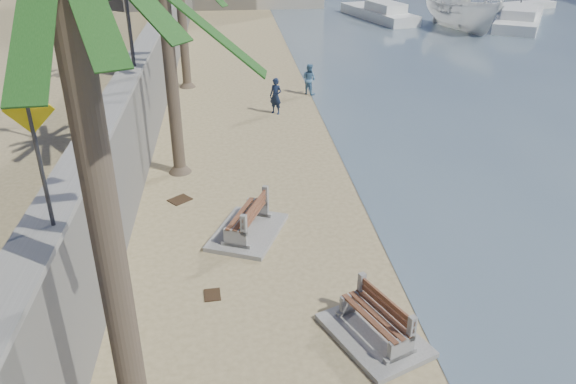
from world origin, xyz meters
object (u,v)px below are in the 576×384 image
bench_far (247,220)px  yacht_near (519,20)px  sailboat_west (520,5)px  yacht_far (378,15)px  person_b (309,77)px  boat_cruiser (462,12)px  person_a (276,94)px  bench_near (375,322)px

bench_far → yacht_near: 37.60m
bench_far → yacht_near: yacht_near is taller
bench_far → sailboat_west: bearing=54.4°
bench_far → yacht_far: (12.26, 33.41, -0.10)m
person_b → yacht_near: size_ratio=0.16×
person_b → boat_cruiser: boat_cruiser is taller
boat_cruiser → sailboat_west: bearing=27.7°
person_b → bench_far: bearing=119.4°
yacht_near → boat_cruiser: bearing=138.1°
person_a → yacht_far: size_ratio=0.21×
yacht_near → sailboat_west: size_ratio=0.97×
bench_near → boat_cruiser: size_ratio=0.79×
bench_far → sailboat_west: 45.39m
bench_near → sailboat_west: bearing=60.1°
bench_far → bench_near: bearing=-61.1°
yacht_far → person_b: bearing=140.6°
bench_near → yacht_far: size_ratio=0.31×
yacht_near → yacht_far: same height
bench_near → person_b: size_ratio=1.65×
person_a → boat_cruiser: boat_cruiser is taller
bench_near → boat_cruiser: bearing=65.8°
boat_cruiser → bench_near: bearing=-130.4°
bench_near → yacht_far: 39.25m
boat_cruiser → yacht_near: bearing=1.2°
bench_near → yacht_near: (20.28, 34.50, -0.08)m
person_a → sailboat_west: (24.69, 26.55, -0.58)m
yacht_far → person_a: bearing=139.1°
person_a → boat_cruiser: size_ratio=0.53×
bench_far → boat_cruiser: size_ratio=0.83×
person_b → yacht_near: (19.21, 16.71, -0.49)m
sailboat_west → person_b: bearing=-133.8°
yacht_far → bench_far: bearing=143.6°
boat_cruiser → sailboat_west: size_ratio=0.32×
yacht_near → yacht_far: bearing=102.2°
person_b → boat_cruiser: bearing=-87.6°
person_a → yacht_near: (21.11, 19.52, -0.58)m
bench_far → person_a: 10.52m
person_b → yacht_far: 22.01m
person_a → yacht_near: size_ratio=0.17×
boat_cruiser → sailboat_west: 12.70m
yacht_near → bench_far: bearing=173.4°
sailboat_west → boat_cruiser: bearing=-136.1°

